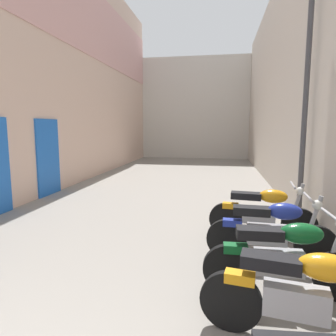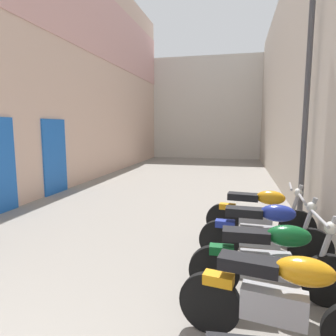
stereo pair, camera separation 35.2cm
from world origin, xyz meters
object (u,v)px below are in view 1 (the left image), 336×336
(motorcycle_fourth, at_px, (271,229))
(street_lamp, at_px, (301,92))
(motorcycle_fifth, at_px, (262,211))
(motorcycle_second, at_px, (303,294))
(motorcycle_third, at_px, (284,256))

(motorcycle_fourth, bearing_deg, street_lamp, 67.38)
(motorcycle_fifth, distance_m, street_lamp, 2.35)
(motorcycle_second, height_order, motorcycle_fourth, same)
(motorcycle_third, height_order, street_lamp, street_lamp)
(motorcycle_third, relative_size, street_lamp, 0.42)
(motorcycle_third, bearing_deg, motorcycle_fourth, 90.00)
(motorcycle_second, height_order, motorcycle_third, same)
(motorcycle_second, distance_m, motorcycle_fourth, 1.72)
(motorcycle_fifth, height_order, street_lamp, street_lamp)
(motorcycle_fourth, relative_size, street_lamp, 0.42)
(motorcycle_second, xyz_separation_m, street_lamp, (0.70, 3.39, 2.12))
(motorcycle_second, bearing_deg, motorcycle_fifth, 90.00)
(motorcycle_second, distance_m, street_lamp, 4.06)
(street_lamp, bearing_deg, motorcycle_third, -105.05)
(motorcycle_third, distance_m, street_lamp, 3.42)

